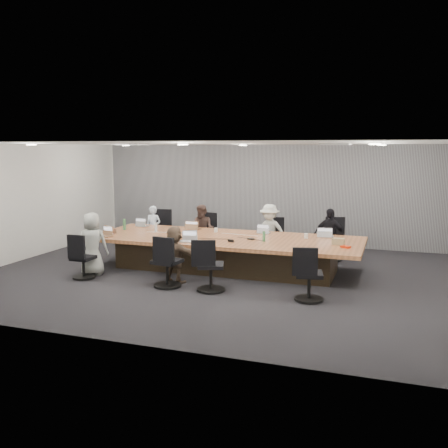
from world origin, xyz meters
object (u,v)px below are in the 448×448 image
(chair_6, at_px, (211,270))
(person_3, at_px, (329,236))
(chair_3, at_px, (331,243))
(person_4, at_px, (92,244))
(laptop_5, at_px, (185,241))
(canvas_bag, at_px, (338,241))
(bottle_green_left, at_px, (124,224))
(bottle_clear, at_px, (156,227))
(snack_packet, at_px, (346,247))
(person_0, at_px, (153,228))
(chair_7, at_px, (309,279))
(stapler, at_px, (231,241))
(laptop_3, at_px, (326,236))
(person_1, at_px, (203,230))
(bottle_green_right, at_px, (264,236))
(person_5, at_px, (175,254))
(chair_0, at_px, (159,232))
(laptop_4, at_px, (106,236))
(laptop_1, at_px, (195,229))
(chair_2, at_px, (273,242))
(chair_1, at_px, (208,236))
(laptop_0, at_px, (143,226))
(laptop_2, at_px, (264,233))
(person_2, at_px, (270,232))
(mug_brown, at_px, (114,231))
(chair_5, at_px, (167,266))

(chair_6, xyz_separation_m, person_3, (1.83, 3.05, 0.24))
(chair_3, bearing_deg, person_4, 15.41)
(laptop_5, distance_m, canvas_bag, 3.19)
(chair_6, height_order, bottle_green_left, bottle_green_left)
(bottle_clear, xyz_separation_m, snack_packet, (4.42, -0.46, -0.09))
(person_0, bearing_deg, chair_7, -32.89)
(bottle_green_left, bearing_deg, stapler, -12.99)
(laptop_3, height_order, bottle_clear, bottle_clear)
(person_3, bearing_deg, chair_7, -77.54)
(person_1, height_order, bottle_green_right, person_1)
(person_0, bearing_deg, person_5, -55.07)
(stapler, bearing_deg, canvas_bag, 35.35)
(chair_0, distance_m, laptop_4, 2.52)
(person_5, height_order, bottle_clear, person_5)
(canvas_bag, bearing_deg, person_4, -165.63)
(stapler, xyz_separation_m, snack_packet, (2.36, 0.16, -0.01))
(laptop_1, relative_size, person_5, 0.29)
(chair_2, height_order, person_3, person_3)
(chair_6, relative_size, laptop_4, 2.98)
(bottle_green_left, bearing_deg, chair_3, 17.86)
(person_3, bearing_deg, bottle_clear, -150.57)
(person_1, bearing_deg, chair_1, 91.57)
(laptop_5, bearing_deg, person_1, 87.62)
(laptop_0, relative_size, person_3, 0.22)
(person_3, relative_size, bottle_green_right, 5.92)
(person_4, distance_m, laptop_5, 2.01)
(chair_2, distance_m, person_5, 3.32)
(bottle_green_right, height_order, bottle_clear, same)
(chair_2, height_order, canvas_bag, canvas_bag)
(chair_3, distance_m, stapler, 2.89)
(person_4, xyz_separation_m, stapler, (2.85, 0.84, 0.09))
(person_1, bearing_deg, chair_3, 7.84)
(laptop_1, relative_size, bottle_green_left, 1.29)
(laptop_1, xyz_separation_m, laptop_2, (1.75, 0.00, 0.00))
(person_0, xyz_separation_m, laptop_2, (3.16, -0.55, 0.15))
(person_1, distance_m, laptop_3, 3.24)
(chair_1, height_order, laptop_4, chair_1)
(laptop_4, bearing_deg, person_2, 46.01)
(person_3, height_order, laptop_5, person_3)
(laptop_3, relative_size, bottle_green_left, 1.27)
(laptop_0, bearing_deg, chair_2, -159.75)
(person_4, bearing_deg, chair_3, -161.73)
(person_1, height_order, snack_packet, person_1)
(bottle_clear, bearing_deg, laptop_5, -38.36)
(bottle_green_left, bearing_deg, mug_brown, -85.25)
(laptop_2, relative_size, laptop_3, 0.88)
(chair_5, bearing_deg, canvas_bag, 35.74)
(chair_1, height_order, laptop_5, chair_1)
(person_0, bearing_deg, chair_1, 14.39)
(person_1, relative_size, bottle_green_right, 5.75)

